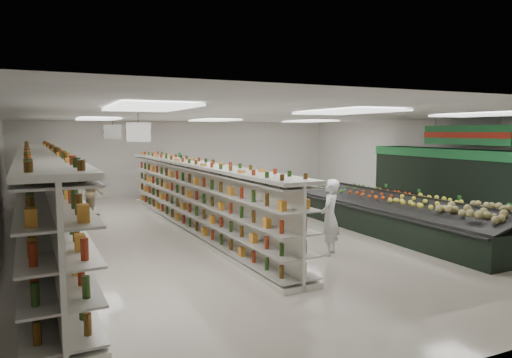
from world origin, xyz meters
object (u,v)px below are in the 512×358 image
produce_island (405,215)px  shopper_main (330,217)px  gondola_center (195,199)px  soda_endcap (167,179)px  shopper_background (93,192)px  gondola_left (43,203)px

produce_island → shopper_main: 3.38m
gondola_center → soda_endcap: (0.70, 6.07, -0.03)m
soda_endcap → shopper_background: size_ratio=1.15×
gondola_left → soda_endcap: gondola_left is taller
produce_island → shopper_background: 9.88m
soda_endcap → produce_island: bearing=-62.6°
soda_endcap → shopper_background: soda_endcap is taller
produce_island → soda_endcap: soda_endcap is taller
gondola_center → produce_island: gondola_center is taller
shopper_main → gondola_center: bearing=-101.2°
gondola_left → soda_endcap: 7.61m
produce_island → shopper_background: size_ratio=4.75×
gondola_center → shopper_main: size_ratio=6.50×
produce_island → shopper_background: shopper_background is taller
gondola_center → shopper_background: gondola_center is taller
gondola_center → soda_endcap: bearing=80.9°
gondola_center → gondola_left: bearing=178.2°
gondola_left → soda_endcap: size_ratio=7.60×
produce_island → soda_endcap: bearing=117.4°
shopper_main → gondola_left: bearing=-71.7°
soda_endcap → shopper_main: size_ratio=1.02×
shopper_main → shopper_background: shopper_main is taller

